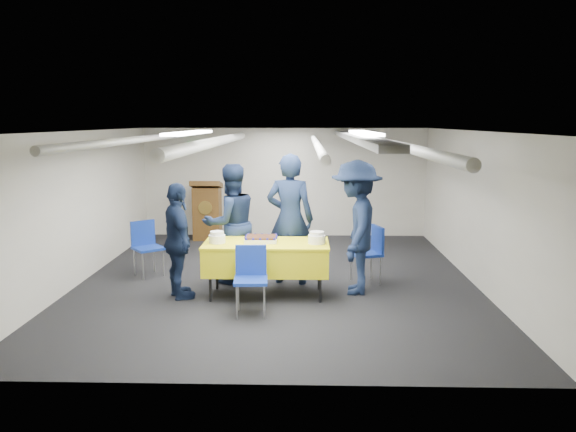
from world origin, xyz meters
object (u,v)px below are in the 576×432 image
Objects in this scene: sheet_cake at (261,239)px; sailor_c at (178,241)px; sailor_a at (290,219)px; serving_table at (266,257)px; chair_right at (371,248)px; podium at (207,210)px; chair_left at (146,242)px; sailor_d at (356,227)px; chair_near at (251,273)px; sailor_b at (231,224)px.

sailor_c is (-1.13, -0.19, 0.00)m from sheet_cake.
sailor_a is 1.73m from sailor_c.
sailor_c is at bearing -173.58° from serving_table.
chair_right is 1.32m from sailor_a.
podium reaches higher than chair_left.
chair_right reaches higher than serving_table.
sailor_a is (0.32, 0.66, 0.43)m from serving_table.
sailor_d is (2.48, 0.32, 0.15)m from sailor_c.
chair_left is at bearing 7.74° from sailor_c.
podium is 4.33m from chair_right.
chair_near is 1.00× the size of chair_left.
sailor_c reaches higher than chair_left.
chair_right is 0.74m from sailor_d.
sheet_cake is at bearing -106.47° from sailor_c.
serving_table is 0.27m from sheet_cake.
sailor_d reaches higher than serving_table.
chair_near is at bearing 82.00° from sailor_a.
sailor_c is at bearing -86.01° from podium.
sailor_c reaches higher than chair_right.
sailor_c is at bearing -75.07° from sailor_d.
sheet_cake is 2.18m from chair_left.
sheet_cake is at bearing 67.70° from sailor_a.
chair_right is 1.00× the size of chair_left.
sailor_a is 0.91m from sailor_b.
chair_right is at bearing 24.91° from serving_table.
chair_right is 2.17m from sailor_b.
podium is 1.44× the size of chair_near.
sailor_d is at bearing -118.30° from chair_right.
chair_near is 2.23m from chair_right.
sailor_b is (-0.51, 0.63, 0.10)m from sheet_cake.
sailor_a reaches higher than sheet_cake.
sheet_cake is at bearing -26.93° from chair_left.
podium is 3.26m from sailor_b.
sailor_a is 1.22× the size of sailor_c.
chair_near is 1.00× the size of chair_right.
chair_near is (-0.15, -0.72, -0.03)m from serving_table.
chair_near is at bearing -43.56° from chair_left.
sheet_cake is 0.83m from chair_near.
chair_left is 0.54× the size of sailor_c.
chair_near is 2.55m from chair_left.
serving_table is 1.24m from sailor_c.
chair_right is at bearing -45.45° from podium.
sheet_cake is 0.53× the size of chair_right.
serving_table is at bearing -74.06° from sailor_d.
sheet_cake is 4.01m from podium.
sheet_cake is at bearing -69.39° from podium.
sailor_a is at bearing -88.57° from sailor_c.
sailor_a is (2.32, -0.37, 0.46)m from chair_left.
sailor_b reaches higher than sailor_c.
sailor_d reaches higher than sheet_cake.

